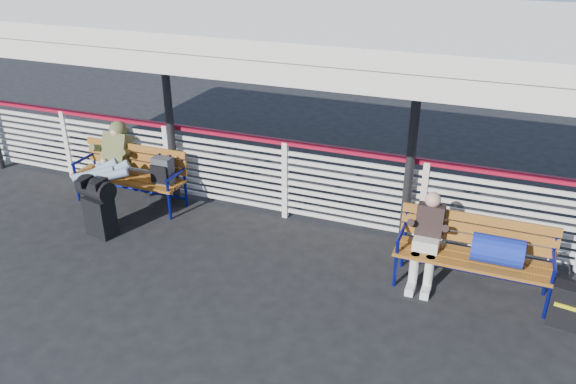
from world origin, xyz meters
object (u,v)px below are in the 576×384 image
at_px(traveler_man, 107,167).
at_px(bench_right, 485,249).
at_px(bench_left, 139,170).
at_px(companion_person, 427,238).
at_px(luggage_stack, 98,205).
at_px(suitcase_side, 568,306).

bearing_deg(traveler_man, bench_right, -1.54).
distance_m(bench_left, companion_person, 4.49).
distance_m(luggage_stack, traveler_man, 0.81).
relative_size(bench_left, bench_right, 1.00).
height_order(companion_person, suitcase_side, companion_person).
bearing_deg(luggage_stack, traveler_man, 129.33).
bearing_deg(luggage_stack, companion_person, 19.47).
bearing_deg(companion_person, bench_left, 173.53).
relative_size(bench_left, suitcase_side, 3.53).
height_order(bench_left, companion_person, companion_person).
height_order(luggage_stack, companion_person, companion_person).
distance_m(bench_right, traveler_man, 5.45).
relative_size(luggage_stack, traveler_man, 0.53).
bearing_deg(bench_left, companion_person, -6.47).
relative_size(luggage_stack, bench_right, 0.48).
bearing_deg(bench_left, luggage_stack, -87.88).
bearing_deg(luggage_stack, bench_right, 18.68).
height_order(bench_right, companion_person, companion_person).
bearing_deg(suitcase_side, luggage_stack, -168.80).
xyz_separation_m(traveler_man, suitcase_side, (6.37, -0.45, -0.47)).
relative_size(bench_left, traveler_man, 1.10).
xyz_separation_m(luggage_stack, bench_right, (5.10, 0.54, 0.12)).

